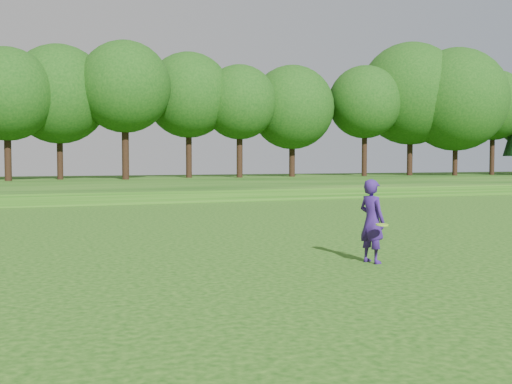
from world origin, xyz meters
name	(u,v)px	position (x,y,z in m)	size (l,w,h in m)	color
ground	(374,266)	(0.00, 0.00, 0.00)	(140.00, 140.00, 0.00)	#103F0C
berm	(109,185)	(0.00, 34.00, 0.30)	(130.00, 30.00, 0.60)	#103F0C
walking_path	(154,202)	(0.00, 20.00, 0.02)	(130.00, 1.60, 0.04)	gray
treeline	(100,79)	(0.00, 38.00, 8.10)	(104.00, 7.00, 15.00)	#103D0E
woman	(372,221)	(0.19, 0.41, 0.87)	(0.57, 1.01, 1.74)	navy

